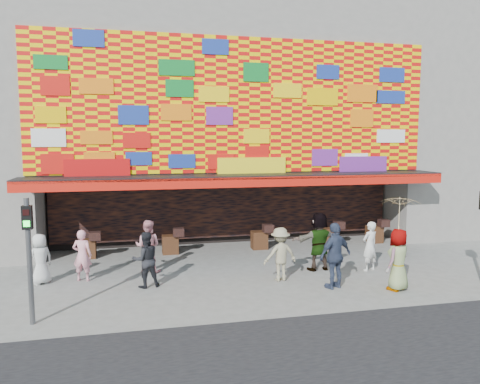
{
  "coord_description": "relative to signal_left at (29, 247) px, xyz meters",
  "views": [
    {
      "loc": [
        -3.79,
        -12.92,
        4.36
      ],
      "look_at": [
        -0.38,
        2.0,
        2.59
      ],
      "focal_mm": 35.0,
      "sensor_mm": 36.0,
      "label": 1
    }
  ],
  "objects": [
    {
      "name": "ground",
      "position": [
        6.2,
        1.5,
        -1.86
      ],
      "size": [
        90.0,
        90.0,
        0.0
      ],
      "primitive_type": "plane",
      "color": "slate",
      "rests_on": "ground"
    },
    {
      "name": "shop_building",
      "position": [
        6.2,
        9.68,
        3.37
      ],
      "size": [
        15.2,
        9.4,
        10.0
      ],
      "color": "gray",
      "rests_on": "ground"
    },
    {
      "name": "neighbor_right",
      "position": [
        19.2,
        9.5,
        4.14
      ],
      "size": [
        11.0,
        8.0,
        12.0
      ],
      "primitive_type": "cube",
      "color": "gray",
      "rests_on": "ground"
    },
    {
      "name": "signal_left",
      "position": [
        0.0,
        0.0,
        0.0
      ],
      "size": [
        0.22,
        0.2,
        3.0
      ],
      "color": "#59595B",
      "rests_on": "ground"
    },
    {
      "name": "ped_a",
      "position": [
        -0.38,
        3.23,
        -1.1
      ],
      "size": [
        0.89,
        0.85,
        1.53
      ],
      "primitive_type": "imported",
      "rotation": [
        0.0,
        0.0,
        3.82
      ],
      "color": "silver",
      "rests_on": "ground"
    },
    {
      "name": "ped_b",
      "position": [
        0.82,
        3.28,
        -1.06
      ],
      "size": [
        0.66,
        0.51,
        1.59
      ],
      "primitive_type": "imported",
      "rotation": [
        0.0,
        0.0,
        2.9
      ],
      "color": "pink",
      "rests_on": "ground"
    },
    {
      "name": "ped_c",
      "position": [
        2.69,
        2.22,
        -1.04
      ],
      "size": [
        0.91,
        0.78,
        1.65
      ],
      "primitive_type": "imported",
      "rotation": [
        0.0,
        0.0,
        3.35
      ],
      "color": "black",
      "rests_on": "ground"
    },
    {
      "name": "ped_d",
      "position": [
        6.74,
        1.97,
        -1.04
      ],
      "size": [
        1.14,
        0.75,
        1.65
      ],
      "primitive_type": "imported",
      "rotation": [
        0.0,
        0.0,
        3.28
      ],
      "color": "gray",
      "rests_on": "ground"
    },
    {
      "name": "ped_e",
      "position": [
        8.07,
        0.9,
        -0.89
      ],
      "size": [
        1.23,
        0.82,
        1.94
      ],
      "primitive_type": "imported",
      "rotation": [
        0.0,
        0.0,
        3.48
      ],
      "color": "#303A54",
      "rests_on": "ground"
    },
    {
      "name": "ped_f",
      "position": [
        8.33,
        2.78,
        -0.89
      ],
      "size": [
        1.84,
        0.72,
        1.93
      ],
      "primitive_type": "imported",
      "rotation": [
        0.0,
        0.0,
        3.23
      ],
      "color": "gray",
      "rests_on": "ground"
    },
    {
      "name": "ped_g",
      "position": [
        9.76,
        0.34,
        -0.97
      ],
      "size": [
        1.04,
        0.93,
        1.79
      ],
      "primitive_type": "imported",
      "rotation": [
        0.0,
        0.0,
        3.66
      ],
      "color": "gray",
      "rests_on": "ground"
    },
    {
      "name": "ped_h",
      "position": [
        9.94,
        2.33,
        -1.04
      ],
      "size": [
        0.69,
        0.57,
        1.64
      ],
      "primitive_type": "imported",
      "rotation": [
        0.0,
        0.0,
        3.47
      ],
      "color": "silver",
      "rests_on": "ground"
    },
    {
      "name": "ped_i",
      "position": [
        2.8,
        3.78,
        -1.0
      ],
      "size": [
        1.01,
        0.89,
        1.72
      ],
      "primitive_type": "imported",
      "rotation": [
        0.0,
        0.0,
        2.81
      ],
      "color": "#D18790",
      "rests_on": "ground"
    },
    {
      "name": "parasol",
      "position": [
        9.76,
        0.34,
        0.35
      ],
      "size": [
        1.46,
        1.47,
        1.98
      ],
      "color": "#FFE0A0",
      "rests_on": "ground"
    }
  ]
}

